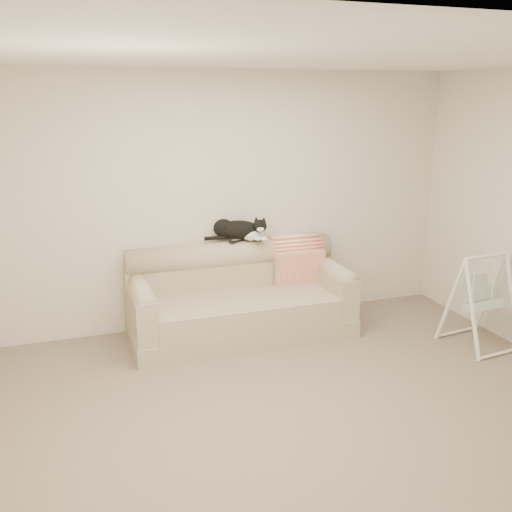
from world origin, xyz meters
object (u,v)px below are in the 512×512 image
at_px(sofa, 239,300).
at_px(remote_a, 236,241).
at_px(remote_b, 254,240).
at_px(tuxedo_cat, 238,230).
at_px(baby_swing, 481,300).

bearing_deg(sofa, remote_a, 78.18).
distance_m(remote_b, tuxedo_cat, 0.19).
xyz_separation_m(sofa, baby_swing, (2.11, -1.03, 0.11)).
bearing_deg(tuxedo_cat, baby_swing, -32.63).
relative_size(remote_a, tuxedo_cat, 0.29).
xyz_separation_m(remote_b, baby_swing, (1.87, -1.26, -0.45)).
bearing_deg(remote_b, tuxedo_cat, 165.62).
bearing_deg(sofa, tuxedo_cat, 72.93).
distance_m(sofa, remote_a, 0.61).
bearing_deg(sofa, remote_b, 43.77).
relative_size(sofa, baby_swing, 2.39).
height_order(sofa, baby_swing, baby_swing).
distance_m(sofa, remote_b, 0.65).
distance_m(remote_a, tuxedo_cat, 0.12).
height_order(remote_a, remote_b, remote_a).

